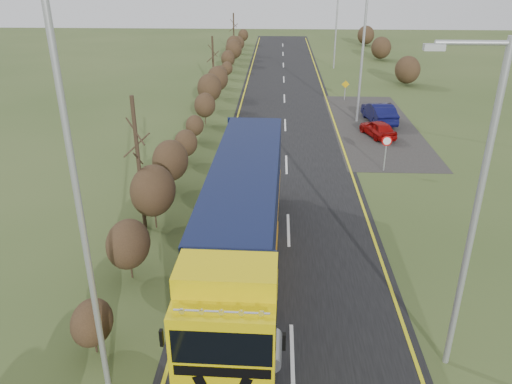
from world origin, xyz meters
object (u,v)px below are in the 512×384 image
Objects in this scene: lorry at (243,220)px; streetlight_near at (472,206)px; speed_sign at (386,147)px; car_red_hatchback at (378,129)px; car_blue_sedan at (379,113)px.

streetlight_near is at bearing -33.33° from lorry.
car_red_hatchback is at bearing 83.37° from speed_sign.
car_red_hatchback is at bearing 66.03° from lorry.
car_blue_sedan is 9.92m from speed_sign.
car_blue_sedan is (0.70, 3.51, 0.17)m from car_red_hatchback.
car_red_hatchback is 0.75× the size of car_blue_sedan.
car_blue_sedan is (8.79, 20.73, -1.64)m from lorry.
streetlight_near is 15.74m from speed_sign.
streetlight_near is at bearing -94.21° from speed_sign.
streetlight_near is (-1.85, -21.52, 4.63)m from car_red_hatchback.
lorry reaches higher than speed_sign.
lorry is 1.60× the size of streetlight_near.
speed_sign is at bearing 74.52° from car_blue_sedan.
car_blue_sedan is 2.14× the size of speed_sign.
lorry is at bearing 46.50° from car_red_hatchback.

